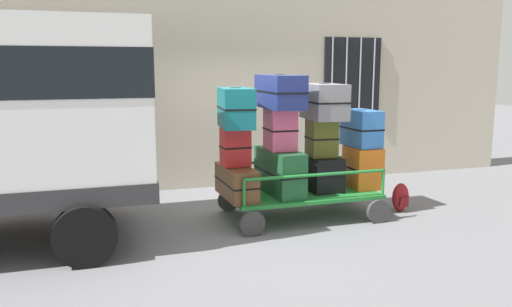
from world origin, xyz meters
TOP-DOWN VIEW (x-y plane):
  - ground_plane at (0.00, 0.00)m, footprint 40.00×40.00m
  - building_wall at (0.01, 2.24)m, footprint 12.00×0.38m
  - luggage_cart at (0.49, -0.16)m, footprint 2.21×1.29m
  - cart_railing at (0.49, -0.16)m, footprint 2.11×1.15m
  - suitcase_left_bottom at (-0.50, -0.19)m, footprint 0.41×0.99m
  - suitcase_left_middle at (-0.50, -0.15)m, footprint 0.40×0.32m
  - suitcase_left_top at (-0.50, -0.19)m, footprint 0.50×0.80m
  - suitcase_midleft_bottom at (0.16, -0.15)m, footprint 0.46×1.09m
  - suitcase_midleft_middle at (0.16, -0.15)m, footprint 0.40×0.52m
  - suitcase_midleft_top at (0.16, -0.14)m, footprint 0.46×0.99m
  - suitcase_center_bottom at (0.82, -0.19)m, footprint 0.49×0.58m
  - suitcase_center_middle at (0.82, -0.13)m, footprint 0.42×0.44m
  - suitcase_center_top at (0.82, -0.18)m, footprint 0.53×0.84m
  - suitcase_midright_bottom at (1.48, -0.19)m, footprint 0.44×0.58m
  - suitcase_midright_middle at (1.48, -0.12)m, footprint 0.42×0.67m
  - backpack at (2.07, -0.35)m, footprint 0.27×0.22m

SIDE VIEW (x-z plane):
  - ground_plane at x=0.00m, z-range 0.00..0.00m
  - backpack at x=2.07m, z-range 0.00..0.44m
  - luggage_cart at x=0.49m, z-range 0.13..0.52m
  - suitcase_left_bottom at x=-0.50m, z-range 0.39..0.83m
  - suitcase_center_bottom at x=0.82m, z-range 0.39..0.89m
  - suitcase_midright_bottom at x=1.48m, z-range 0.39..1.00m
  - cart_railing at x=0.49m, z-range 0.51..0.89m
  - suitcase_midleft_bottom at x=0.16m, z-range 0.39..1.03m
  - suitcase_left_middle at x=-0.50m, z-range 0.83..1.37m
  - suitcase_center_middle at x=0.82m, z-range 0.89..1.44m
  - suitcase_midright_middle at x=1.48m, z-range 1.00..1.56m
  - suitcase_midleft_middle at x=0.16m, z-range 1.03..1.61m
  - suitcase_left_top at x=-0.50m, z-range 1.37..1.92m
  - suitcase_center_top at x=0.82m, z-range 1.44..1.96m
  - suitcase_midleft_top at x=0.16m, z-range 1.61..2.09m
  - building_wall at x=0.01m, z-range 0.00..5.00m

